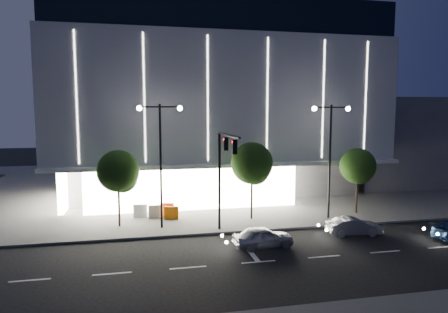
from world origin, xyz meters
TOP-DOWN VIEW (x-y plane):
  - ground at (0.00, 0.00)m, footprint 160.00×160.00m
  - sidewalk_museum at (5.00, 24.00)m, footprint 70.00×40.00m
  - museum at (2.98, 22.31)m, footprint 30.00×25.80m
  - annex_building at (26.00, 24.00)m, footprint 16.00×20.00m
  - traffic_mast at (1.00, 3.34)m, footprint 0.33×5.89m
  - street_lamp_west at (-3.00, 6.00)m, footprint 3.16×0.36m
  - street_lamp_east at (10.00, 6.00)m, footprint 3.16×0.36m
  - tree_left at (-5.97, 7.02)m, footprint 3.02×3.02m
  - tree_mid at (4.03, 7.02)m, footprint 3.25×3.25m
  - tree_right at (13.03, 7.02)m, footprint 2.91×2.91m
  - car_lead at (3.00, 0.82)m, footprint 3.94×1.85m
  - car_second at (9.87, 1.95)m, footprint 3.81×1.67m
  - barrier_a at (-2.14, 8.14)m, footprint 1.13×0.49m
  - barrier_b at (-4.49, 9.35)m, footprint 1.12×0.39m
  - barrier_c at (-2.39, 9.36)m, footprint 1.12×0.37m
  - barrier_d at (-3.33, 8.84)m, footprint 1.13×0.44m

SIDE VIEW (x-z plane):
  - ground at x=0.00m, z-range 0.00..0.00m
  - sidewalk_museum at x=5.00m, z-range 0.00..0.15m
  - car_second at x=9.87m, z-range 0.00..1.22m
  - barrier_a at x=-2.14m, z-range 0.15..1.15m
  - barrier_b at x=-4.49m, z-range 0.15..1.15m
  - barrier_c at x=-2.39m, z-range 0.15..1.15m
  - barrier_d at x=-3.33m, z-range 0.15..1.15m
  - car_lead at x=3.00m, z-range 0.00..1.30m
  - tree_right at x=13.03m, z-range 1.13..6.64m
  - tree_left at x=-5.97m, z-range 1.17..6.90m
  - tree_mid at x=4.03m, z-range 1.26..7.41m
  - annex_building at x=26.00m, z-range 0.00..10.00m
  - traffic_mast at x=1.00m, z-range 1.49..8.56m
  - street_lamp_west at x=-3.00m, z-range 1.46..10.46m
  - street_lamp_east at x=10.00m, z-range 1.46..10.46m
  - museum at x=2.98m, z-range 0.27..18.27m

